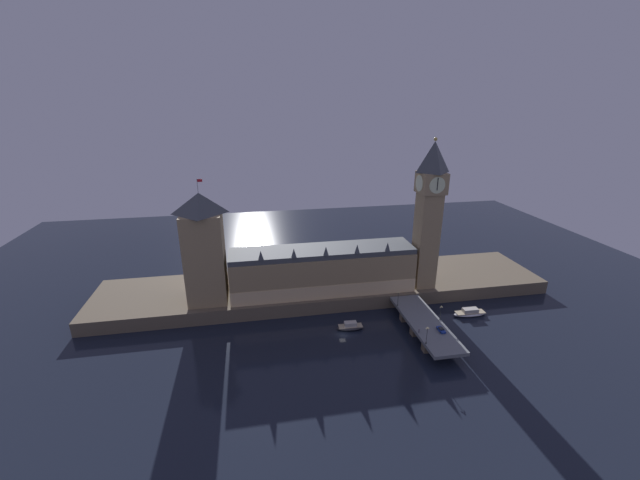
{
  "coord_description": "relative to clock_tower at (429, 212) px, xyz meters",
  "views": [
    {
      "loc": [
        -34.5,
        -136.08,
        92.12
      ],
      "look_at": [
        -5.94,
        20.0,
        35.43
      ],
      "focal_mm": 22.0,
      "sensor_mm": 36.0,
      "label": 1
    }
  ],
  "objects": [
    {
      "name": "boat_upstream",
      "position": [
        -41.88,
        -22.52,
        -42.45
      ],
      "size": [
        11.71,
        5.02,
        3.49
      ],
      "color": "#28282D",
      "rests_on": "ground_plane"
    },
    {
      "name": "clock_tower",
      "position": [
        0.0,
        0.0,
        0.0
      ],
      "size": [
        11.87,
        11.98,
        70.7
      ],
      "color": "#9E845B",
      "rests_on": "embankment"
    },
    {
      "name": "bridge",
      "position": [
        -12.31,
        -31.32,
        -39.66
      ],
      "size": [
        13.8,
        46.0,
        5.8
      ],
      "color": "slate",
      "rests_on": "ground_plane"
    },
    {
      "name": "street_lamp_far",
      "position": [
        -18.78,
        -16.6,
        -33.53
      ],
      "size": [
        1.34,
        0.6,
        7.04
      ],
      "color": "#2D3333",
      "rests_on": "bridge"
    },
    {
      "name": "pedestrian_near_rail",
      "position": [
        -18.38,
        -38.64,
        -36.96
      ],
      "size": [
        0.38,
        0.38,
        1.82
      ],
      "color": "black",
      "rests_on": "bridge"
    },
    {
      "name": "embankment",
      "position": [
        -46.13,
        12.68,
        -40.53
      ],
      "size": [
        220.0,
        42.0,
        6.39
      ],
      "color": "brown",
      "rests_on": "ground_plane"
    },
    {
      "name": "victoria_tower",
      "position": [
        -101.67,
        3.59,
        -12.4
      ],
      "size": [
        17.15,
        17.15,
        55.57
      ],
      "color": "#9E845B",
      "rests_on": "embankment"
    },
    {
      "name": "parliament_hall",
      "position": [
        -49.04,
        3.9,
        -26.89
      ],
      "size": [
        85.64,
        19.78,
        25.13
      ],
      "color": "#9E845B",
      "rests_on": "embankment"
    },
    {
      "name": "street_lamp_near",
      "position": [
        -18.78,
        -46.04,
        -33.46
      ],
      "size": [
        1.34,
        0.6,
        7.15
      ],
      "color": "#2D3333",
      "rests_on": "bridge"
    },
    {
      "name": "street_lamp_mid",
      "position": [
        -5.84,
        -31.32,
        -33.76
      ],
      "size": [
        1.34,
        0.6,
        6.66
      ],
      "color": "#2D3333",
      "rests_on": "bridge"
    },
    {
      "name": "ground_plane",
      "position": [
        -46.13,
        -26.32,
        -43.72
      ],
      "size": [
        400.0,
        400.0,
        0.0
      ],
      "primitive_type": "plane",
      "color": "black"
    },
    {
      "name": "boat_downstream",
      "position": [
        14.39,
        -21.14,
        -42.46
      ],
      "size": [
        15.39,
        5.4,
        3.47
      ],
      "color": "white",
      "rests_on": "ground_plane"
    },
    {
      "name": "car_southbound_lead",
      "position": [
        -9.28,
        -39.16,
        -37.26
      ],
      "size": [
        2.1,
        4.52,
        1.41
      ],
      "color": "navy",
      "rests_on": "bridge"
    }
  ]
}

